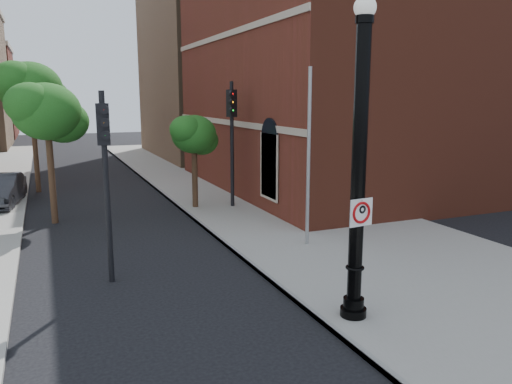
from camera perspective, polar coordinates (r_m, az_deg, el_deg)
name	(u,v)px	position (r m, az deg, el deg)	size (l,w,h in m)	color
ground	(229,340)	(10.23, -3.08, -16.52)	(120.00, 120.00, 0.00)	black
sidewalk_right	(282,208)	(21.17, 2.96, -1.82)	(8.00, 60.00, 0.12)	gray
curb_edge	(191,216)	(19.80, -7.39, -2.76)	(0.10, 60.00, 0.14)	gray
brick_wall_building	(415,68)	(29.57, 17.68, 13.38)	(22.30, 16.30, 12.50)	maroon
bg_building_tan_b	(286,69)	(43.07, 3.41, 13.91)	(22.00, 14.00, 14.00)	#826347
lamppost	(358,180)	(10.27, 11.61, 1.31)	(0.56, 0.56, 6.58)	black
no_parking_sign	(361,212)	(10.24, 11.93, -2.28)	(0.57, 0.11, 0.57)	white
parked_car	(0,191)	(24.23, -27.22, 0.14)	(1.48, 4.24, 1.40)	#29292E
traffic_signal_left	(105,156)	(12.86, -16.87, 3.98)	(0.34, 0.41, 4.85)	black
traffic_signal_right	(232,124)	(20.82, -2.78, 7.76)	(0.42, 0.47, 5.31)	black
utility_pole	(308,160)	(15.37, 6.01, 3.65)	(0.11, 0.11, 5.58)	#999999
street_tree_a	(48,113)	(19.87, -22.71, 8.31)	(2.89, 2.61, 5.20)	#372716
street_tree_b	(31,90)	(26.87, -24.29, 10.61)	(3.53, 3.19, 6.36)	#372716
street_tree_c	(194,136)	(20.87, -7.08, 6.42)	(2.20, 1.99, 3.96)	#372716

